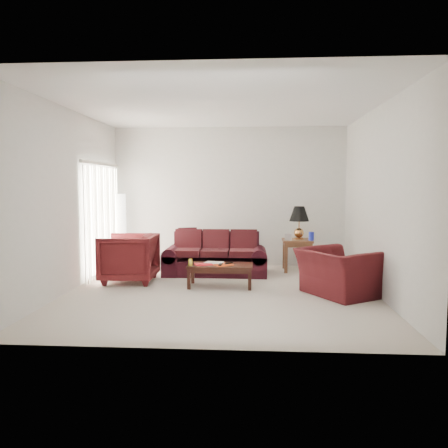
% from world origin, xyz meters
% --- Properties ---
extents(floor, '(5.00, 5.00, 0.00)m').
position_xyz_m(floor, '(0.00, 0.00, 0.00)').
color(floor, beige).
rests_on(floor, ground).
extents(blinds, '(0.10, 2.00, 2.16)m').
position_xyz_m(blinds, '(-2.42, 1.30, 1.08)').
color(blinds, silver).
rests_on(blinds, ground).
extents(sofa, '(2.01, 0.87, 0.82)m').
position_xyz_m(sofa, '(-0.21, 1.45, 0.41)').
color(sofa, black).
rests_on(sofa, ground).
extents(throw_pillow, '(0.43, 0.31, 0.41)m').
position_xyz_m(throw_pillow, '(-0.86, 2.13, 0.66)').
color(throw_pillow, black).
rests_on(throw_pillow, sofa).
extents(end_table, '(0.65, 0.65, 0.65)m').
position_xyz_m(end_table, '(1.43, 1.93, 0.32)').
color(end_table, brown).
rests_on(end_table, ground).
extents(table_lamp, '(0.52, 0.52, 0.67)m').
position_xyz_m(table_lamp, '(1.47, 1.99, 0.98)').
color(table_lamp, '#AE6E36').
rests_on(table_lamp, end_table).
extents(clock, '(0.14, 0.10, 0.14)m').
position_xyz_m(clock, '(1.24, 1.78, 0.72)').
color(clock, silver).
rests_on(clock, end_table).
extents(blue_canister, '(0.13, 0.13, 0.17)m').
position_xyz_m(blue_canister, '(1.69, 1.77, 0.73)').
color(blue_canister, '#172198').
rests_on(blue_canister, end_table).
extents(picture_frame, '(0.14, 0.17, 0.05)m').
position_xyz_m(picture_frame, '(1.30, 2.10, 0.72)').
color(picture_frame, silver).
rests_on(picture_frame, end_table).
extents(floor_lamp, '(0.27, 0.27, 1.58)m').
position_xyz_m(floor_lamp, '(-2.31, 2.17, 0.79)').
color(floor_lamp, white).
rests_on(floor_lamp, ground).
extents(armchair_left, '(0.98, 0.95, 0.87)m').
position_xyz_m(armchair_left, '(-1.72, 0.69, 0.44)').
color(armchair_left, '#430F11').
rests_on(armchair_left, ground).
extents(armchair_right, '(1.44, 1.48, 0.73)m').
position_xyz_m(armchair_right, '(1.89, -0.05, 0.37)').
color(armchair_right, '#3B0D10').
rests_on(armchair_right, ground).
extents(coffee_table, '(1.22, 0.82, 0.39)m').
position_xyz_m(coffee_table, '(-0.04, 0.41, 0.19)').
color(coffee_table, black).
rests_on(coffee_table, ground).
extents(magazine_red, '(0.34, 0.30, 0.02)m').
position_xyz_m(magazine_red, '(-0.32, 0.36, 0.40)').
color(magazine_red, red).
rests_on(magazine_red, coffee_table).
extents(magazine_white, '(0.35, 0.30, 0.02)m').
position_xyz_m(magazine_white, '(-0.16, 0.52, 0.40)').
color(magazine_white, white).
rests_on(magazine_white, coffee_table).
extents(magazine_orange, '(0.36, 0.35, 0.02)m').
position_xyz_m(magazine_orange, '(0.02, 0.33, 0.40)').
color(magazine_orange, '#E54E1A').
rests_on(magazine_orange, coffee_table).
extents(remote_a, '(0.06, 0.17, 0.02)m').
position_xyz_m(remote_a, '(-0.02, 0.26, 0.42)').
color(remote_a, black).
rests_on(remote_a, coffee_table).
extents(remote_b, '(0.14, 0.15, 0.02)m').
position_xyz_m(remote_b, '(0.11, 0.39, 0.42)').
color(remote_b, black).
rests_on(remote_b, coffee_table).
extents(yellow_glass, '(0.08, 0.08, 0.12)m').
position_xyz_m(yellow_glass, '(-0.53, 0.26, 0.45)').
color(yellow_glass, yellow).
rests_on(yellow_glass, coffee_table).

